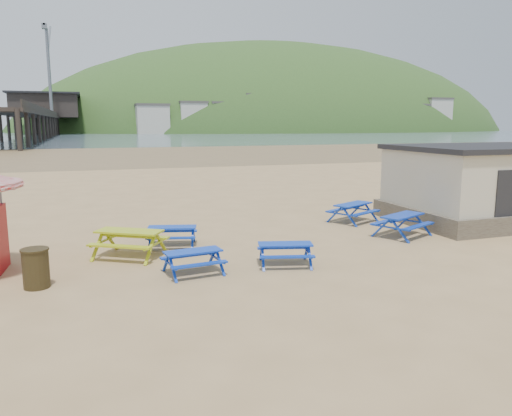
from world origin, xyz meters
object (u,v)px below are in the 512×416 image
object	(u,v)px
picnic_table_yellow	(130,244)
amenity_block	(487,183)
picnic_table_blue_a	(172,236)
litter_bin	(36,268)

from	to	relation	value
picnic_table_yellow	amenity_block	world-z (taller)	amenity_block
picnic_table_blue_a	litter_bin	distance (m)	5.03
picnic_table_yellow	amenity_block	distance (m)	14.75
picnic_table_yellow	litter_bin	size ratio (longest dim) A/B	2.53
picnic_table_blue_a	litter_bin	world-z (taller)	litter_bin
picnic_table_blue_a	picnic_table_yellow	distance (m)	1.74
picnic_table_blue_a	litter_bin	xyz separation A→B (m)	(-3.91, -3.16, 0.17)
amenity_block	litter_bin	bearing A→B (deg)	-168.86
picnic_table_yellow	litter_bin	xyz separation A→B (m)	(-2.45, -2.21, 0.09)
picnic_table_blue_a	amenity_block	distance (m)	13.26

